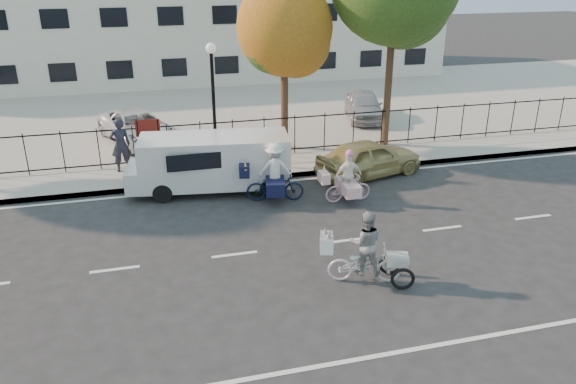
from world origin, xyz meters
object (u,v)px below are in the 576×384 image
object	(u,v)px
gold_sedan	(369,158)
lot_car_d	(364,105)
lot_car_b	(137,127)
unicorn_bike	(347,183)
pedestrian	(120,145)
bull_bike	(274,178)
lamppost	(213,83)
white_van	(212,161)
zebra_trike	(365,255)

from	to	relation	value
gold_sedan	lot_car_d	size ratio (longest dim) A/B	1.01
lot_car_b	lot_car_d	size ratio (longest dim) A/B	1.20
unicorn_bike	pedestrian	distance (m)	8.10
gold_sedan	lot_car_b	xyz separation A→B (m)	(-7.81, 5.63, 0.12)
lot_car_d	pedestrian	bearing A→B (deg)	-144.70
bull_bike	pedestrian	size ratio (longest dim) A/B	1.09
lamppost	white_van	xyz separation A→B (m)	(-0.43, -2.30, -2.09)
pedestrian	white_van	bearing A→B (deg)	129.74
pedestrian	bull_bike	bearing A→B (deg)	130.55
zebra_trike	pedestrian	world-z (taller)	pedestrian
lamppost	bull_bike	distance (m)	4.50
gold_sedan	unicorn_bike	bearing A→B (deg)	126.96
lamppost	lot_car_b	size ratio (longest dim) A/B	0.95
white_van	lot_car_b	distance (m)	6.10
bull_bike	lot_car_b	world-z (taller)	bull_bike
lamppost	lot_car_d	size ratio (longest dim) A/B	1.13
lamppost	lot_car_d	distance (m)	9.00
bull_bike	zebra_trike	bearing A→B (deg)	-158.12
white_van	lamppost	bearing A→B (deg)	86.81
gold_sedan	lot_car_b	distance (m)	9.63
unicorn_bike	bull_bike	xyz separation A→B (m)	(-2.20, 0.68, 0.12)
pedestrian	zebra_trike	bearing A→B (deg)	110.53
unicorn_bike	pedestrian	bearing A→B (deg)	57.91
lot_car_b	gold_sedan	bearing A→B (deg)	-55.04
pedestrian	lot_car_d	bearing A→B (deg)	-170.00
zebra_trike	pedestrian	distance (m)	10.49
unicorn_bike	white_van	bearing A→B (deg)	63.33
lot_car_b	lot_car_d	bearing A→B (deg)	-13.62
lot_car_d	white_van	bearing A→B (deg)	-126.68
bull_bike	pedestrian	xyz separation A→B (m)	(-4.66, 3.59, 0.36)
unicorn_bike	bull_bike	size ratio (longest dim) A/B	0.82
zebra_trike	gold_sedan	xyz separation A→B (m)	(2.79, 6.56, -0.04)
zebra_trike	bull_bike	xyz separation A→B (m)	(-0.95, 5.26, 0.06)
unicorn_bike	lot_car_b	world-z (taller)	unicorn_bike
white_van	unicorn_bike	bearing A→B (deg)	-19.01
unicorn_bike	lot_car_d	xyz separation A→B (m)	(4.01, 8.62, 0.16)
pedestrian	lot_car_b	xyz separation A→B (m)	(0.58, 3.33, -0.33)
white_van	gold_sedan	bearing A→B (deg)	7.52
gold_sedan	pedestrian	bearing A→B (deg)	59.50
white_van	pedestrian	distance (m)	3.70
unicorn_bike	gold_sedan	xyz separation A→B (m)	(1.54, 1.98, 0.02)
unicorn_bike	gold_sedan	distance (m)	2.50
lamppost	bull_bike	size ratio (longest dim) A/B	2.07
zebra_trike	bull_bike	bearing A→B (deg)	27.53
unicorn_bike	bull_bike	distance (m)	2.31
pedestrian	lamppost	bearing A→B (deg)	168.19
lamppost	pedestrian	distance (m)	3.89
white_van	bull_bike	bearing A→B (deg)	-28.77
gold_sedan	lot_car_b	bearing A→B (deg)	39.03
bull_bike	lot_car_d	size ratio (longest dim) A/B	0.55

